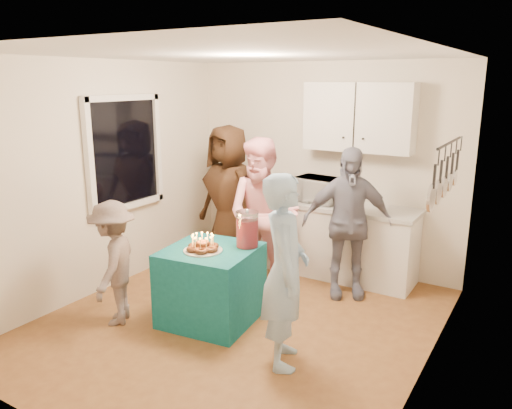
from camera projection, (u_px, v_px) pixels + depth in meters
The scene contains 19 objects.
floor at pixel (238, 322), 5.04m from camera, with size 4.00×4.00×0.00m, color brown.
ceiling at pixel (235, 54), 4.40m from camera, with size 4.00×4.00×0.00m, color white.
back_wall at pixel (323, 166), 6.38m from camera, with size 3.60×3.60×0.00m, color silver.
left_wall at pixel (104, 178), 5.63m from camera, with size 4.00×4.00×0.00m, color silver.
right_wall at pixel (433, 225), 3.81m from camera, with size 4.00×4.00×0.00m, color silver.
window_night at pixel (124, 153), 5.80m from camera, with size 0.04×1.00×1.20m, color black.
counter at pixel (326, 240), 6.24m from camera, with size 2.20×0.58×0.86m, color white.
countertop at pixel (327, 205), 6.13m from camera, with size 2.24×0.62×0.05m, color beige.
upper_cabinet at pixel (359, 117), 5.84m from camera, with size 1.30×0.30×0.80m, color white.
pot_rack at pixel (445, 171), 4.36m from camera, with size 0.12×1.00×0.60m, color black.
microwave at pixel (318, 190), 6.15m from camera, with size 0.55×0.37×0.30m, color white.
party_table at pixel (211, 285), 5.00m from camera, with size 0.85×0.85×0.76m, color #0E5B62.
donut_cake at pixel (203, 242), 4.82m from camera, with size 0.38×0.38×0.18m, color #381C0C, non-canonical shape.
punch_jar at pixel (247, 230), 4.94m from camera, with size 0.22×0.22×0.34m, color red.
man_birthday at pixel (285, 271), 4.14m from camera, with size 0.61×0.40×1.66m, color #9EC3E7.
woman_back_left at pixel (228, 198), 6.33m from camera, with size 0.90×0.59×1.84m, color #4C2C15.
woman_back_center at pixel (263, 216), 5.60m from camera, with size 0.86×0.67×1.77m, color pink.
woman_back_right at pixel (347, 223), 5.49m from camera, with size 0.99×0.41×1.69m, color black.
child_near_left at pixel (114, 263), 4.90m from camera, with size 0.81×0.47×1.25m, color #5C4D49.
Camera 1 is at (2.55, -3.83, 2.38)m, focal length 35.00 mm.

